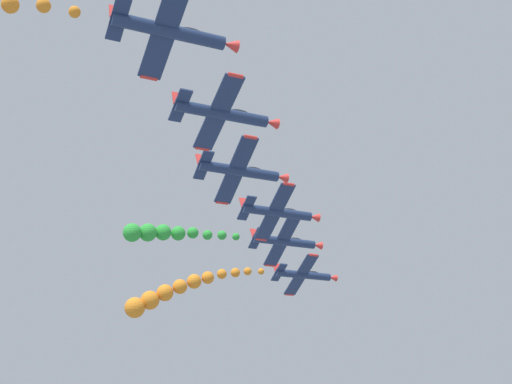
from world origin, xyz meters
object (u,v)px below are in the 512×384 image
Objects in this scene: airplane_right_inner at (278,212)px; airplane_trailing at (172,32)px; airplane_left_inner at (285,242)px; airplane_right_outer at (224,114)px; airplane_left_outer at (241,171)px; airplane_lead at (304,275)px.

airplane_right_inner is 35.06m from airplane_trailing.
airplane_left_inner is 1.00× the size of airplane_right_outer.
airplane_left_outer is at bearing -38.58° from airplane_left_inner.
airplane_lead is 12.74m from airplane_left_inner.
airplane_trailing is (9.02, -7.89, 1.64)m from airplane_right_outer.
airplane_left_outer is (27.08, -21.72, 4.20)m from airplane_lead.
airplane_trailing is (18.60, -13.60, 3.17)m from airplane_left_outer.
airplane_left_outer reaches higher than airplane_right_inner.
airplane_trailing is at bearing -37.35° from airplane_left_inner.
airplane_left_outer is at bearing 143.84° from airplane_trailing.
airplane_left_inner reaches higher than airplane_lead.
airplane_left_inner is 10.52m from airplane_right_inner.
airplane_left_inner is 1.00× the size of airplane_left_outer.
airplane_right_outer is (26.89, -19.51, 3.71)m from airplane_left_inner.
airplane_right_outer reaches higher than airplane_left_inner.
airplane_lead is 1.00× the size of airplane_right_inner.
airplane_left_inner is at bearing 149.32° from airplane_right_inner.
airplane_right_outer is at bearing 138.84° from airplane_trailing.
airplane_left_outer is at bearing 149.22° from airplane_right_outer.
airplane_trailing is at bearing -39.35° from airplane_right_inner.
airplane_trailing is (35.91, -27.40, 5.35)m from airplane_left_inner.
airplane_right_inner is 22.97m from airplane_right_outer.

